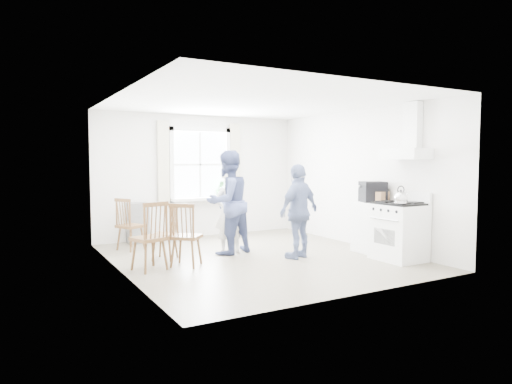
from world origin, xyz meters
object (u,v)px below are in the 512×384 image
at_px(stereo_stack, 373,192).
at_px(person_left, 229,212).
at_px(windsor_chair_a, 153,229).
at_px(gas_stove, 399,231).
at_px(person_right, 299,211).
at_px(windsor_chair_c, 170,226).
at_px(low_cabinet, 372,227).
at_px(person_mid, 228,202).
at_px(windsor_chair_b, 183,228).

height_order(stereo_stack, person_left, person_left).
xyz_separation_m(stereo_stack, windsor_chair_a, (-3.81, 0.54, -0.45)).
distance_m(gas_stove, person_right, 1.66).
xyz_separation_m(windsor_chair_c, person_left, (1.08, 0.02, 0.17)).
distance_m(low_cabinet, stereo_stack, 0.63).
height_order(person_left, person_right, person_right).
bearing_deg(low_cabinet, person_left, 151.67).
relative_size(stereo_stack, windsor_chair_c, 0.56).
bearing_deg(person_left, windsor_chair_c, 10.18).
xyz_separation_m(person_left, person_mid, (-0.05, -0.06, 0.18)).
xyz_separation_m(gas_stove, person_mid, (-2.21, 1.85, 0.42)).
bearing_deg(windsor_chair_a, windsor_chair_b, 1.62).
bearing_deg(windsor_chair_b, windsor_chair_a, -178.38).
distance_m(gas_stove, windsor_chair_b, 3.49).
bearing_deg(windsor_chair_a, person_mid, 21.91).
bearing_deg(person_left, person_right, 139.90).
distance_m(windsor_chair_a, windsor_chair_b, 0.47).
relative_size(gas_stove, stereo_stack, 2.21).
xyz_separation_m(stereo_stack, person_left, (-2.25, 1.21, -0.36)).
xyz_separation_m(stereo_stack, windsor_chair_c, (-3.33, 1.18, -0.53)).
xyz_separation_m(gas_stove, windsor_chair_c, (-3.25, 1.88, 0.07)).
relative_size(person_mid, person_right, 1.15).
bearing_deg(person_right, person_left, -66.88).
distance_m(gas_stove, person_left, 2.89).
bearing_deg(stereo_stack, person_right, 170.19).
distance_m(stereo_stack, person_mid, 2.57).
xyz_separation_m(person_left, person_right, (0.83, -0.96, 0.06)).
bearing_deg(windsor_chair_a, windsor_chair_c, 53.32).
relative_size(person_left, person_right, 0.92).
height_order(windsor_chair_b, person_left, person_left).
distance_m(low_cabinet, windsor_chair_c, 3.52).
height_order(windsor_chair_a, person_left, person_left).
xyz_separation_m(windsor_chair_a, person_mid, (1.52, 0.61, 0.27)).
height_order(gas_stove, windsor_chair_b, gas_stove).
bearing_deg(windsor_chair_c, windsor_chair_b, -90.64).
relative_size(low_cabinet, person_mid, 0.50).
xyz_separation_m(low_cabinet, person_right, (-1.40, 0.24, 0.34)).
height_order(gas_stove, person_mid, person_mid).
height_order(low_cabinet, windsor_chair_b, windsor_chair_b).
height_order(stereo_stack, windsor_chair_b, stereo_stack).
relative_size(windsor_chair_a, windsor_chair_b, 1.04).
distance_m(low_cabinet, person_left, 2.55).
xyz_separation_m(windsor_chair_a, windsor_chair_b, (0.47, 0.01, -0.03)).
xyz_separation_m(stereo_stack, windsor_chair_b, (-3.34, 0.55, -0.47)).
height_order(low_cabinet, stereo_stack, stereo_stack).
bearing_deg(person_left, windsor_chair_b, 39.98).
height_order(gas_stove, low_cabinet, gas_stove).
bearing_deg(windsor_chair_b, low_cabinet, -9.42).
bearing_deg(person_left, low_cabinet, 160.73).
bearing_deg(windsor_chair_b, stereo_stack, -9.40).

